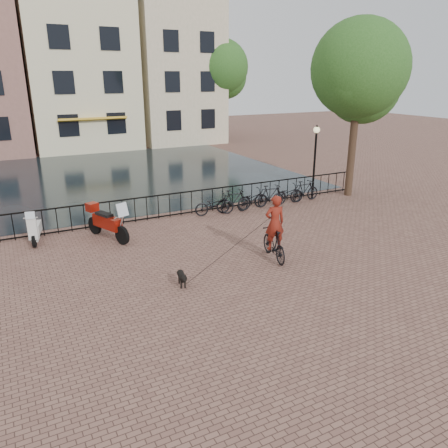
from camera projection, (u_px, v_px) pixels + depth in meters
name	position (u px, v px, depth m)	size (l,w,h in m)	color
ground	(275.00, 298.00, 11.78)	(100.00, 100.00, 0.00)	brown
canal_water	(116.00, 175.00, 26.34)	(20.00, 20.00, 0.00)	black
railing	(170.00, 205.00, 18.35)	(20.00, 0.05, 1.02)	black
canal_house_mid	(77.00, 73.00, 35.33)	(8.00, 9.50, 11.80)	beige
canal_house_right	(170.00, 64.00, 38.55)	(7.00, 9.00, 13.30)	#BFB58E
tree_near_right	(360.00, 69.00, 19.97)	(4.48, 4.48, 8.24)	black
tree_far_right	(221.00, 67.00, 37.64)	(4.76, 4.76, 8.76)	black
lamp_post	(315.00, 150.00, 20.52)	(0.30, 0.30, 3.45)	black
cyclist	(274.00, 231.00, 13.98)	(0.87, 1.90, 2.51)	black
dog	(182.00, 278.00, 12.39)	(0.36, 0.74, 0.48)	black
motorcycle	(107.00, 218.00, 15.78)	(1.32, 2.24, 1.57)	maroon
scooter	(35.00, 224.00, 15.56)	(0.71, 1.50, 1.35)	silver
parked_bike_0	(214.00, 205.00, 18.64)	(0.60, 1.72, 0.90)	black
parked_bike_1	(234.00, 201.00, 19.03)	(0.47, 1.66, 1.00)	black
parked_bike_2	(253.00, 199.00, 19.46)	(0.60, 1.72, 0.90)	black
parked_bike_3	(271.00, 196.00, 19.85)	(0.47, 1.66, 1.00)	black
parked_bike_4	(288.00, 194.00, 20.28)	(0.60, 1.72, 0.90)	black
parked_bike_5	(304.00, 191.00, 20.68)	(0.47, 1.66, 1.00)	black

